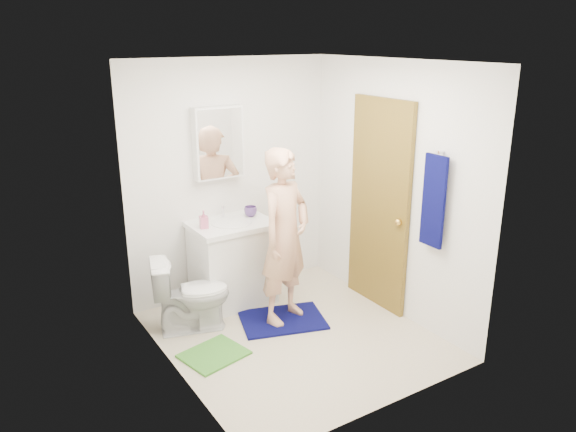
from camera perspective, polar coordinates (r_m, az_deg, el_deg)
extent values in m
cube|color=beige|center=(5.19, 0.68, -12.17)|extent=(2.20, 2.40, 0.02)
cube|color=white|center=(4.49, 0.80, 15.58)|extent=(2.20, 2.40, 0.02)
cube|color=white|center=(5.72, -5.89, 3.74)|extent=(2.20, 0.02, 2.40)
cube|color=white|center=(3.80, 10.73, -3.92)|extent=(2.20, 0.02, 2.40)
cube|color=white|center=(4.23, -11.98, -1.72)|extent=(0.02, 2.40, 2.40)
cube|color=white|center=(5.36, 10.74, 2.56)|extent=(0.02, 2.40, 2.40)
cube|color=white|center=(5.66, -5.65, -4.97)|extent=(0.75, 0.55, 0.80)
cube|color=white|center=(5.51, -5.79, -0.89)|extent=(0.79, 0.59, 0.05)
cylinder|color=white|center=(5.50, -5.79, -0.75)|extent=(0.40, 0.40, 0.03)
cylinder|color=silver|center=(5.63, -6.64, 0.43)|extent=(0.03, 0.03, 0.12)
cube|color=white|center=(5.51, -7.10, 7.41)|extent=(0.50, 0.12, 0.70)
cube|color=white|center=(5.45, -6.82, 7.31)|extent=(0.46, 0.01, 0.66)
cube|color=olive|center=(5.49, 9.24, 1.09)|extent=(0.05, 0.80, 2.05)
sphere|color=gold|center=(5.26, 11.15, -0.62)|extent=(0.07, 0.07, 0.07)
cube|color=#070948|center=(4.91, 14.58, 1.46)|extent=(0.03, 0.24, 0.80)
cylinder|color=silver|center=(4.84, 15.30, 6.30)|extent=(0.06, 0.02, 0.02)
imported|color=white|center=(5.22, -9.81, -7.83)|extent=(0.77, 0.57, 0.70)
cube|color=#070948|center=(5.42, -0.56, -10.50)|extent=(0.90, 0.76, 0.02)
cube|color=#489832|center=(4.94, -7.53, -13.76)|extent=(0.58, 0.52, 0.02)
imported|color=#D16187|center=(5.35, -8.56, -0.35)|extent=(0.09, 0.09, 0.17)
imported|color=#57397F|center=(5.65, -3.82, 0.47)|extent=(0.13, 0.13, 0.10)
imported|color=#DDA17C|center=(5.12, -0.31, -2.11)|extent=(0.70, 0.58, 1.64)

